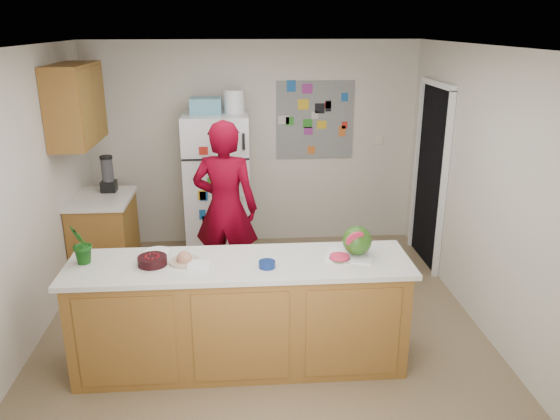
{
  "coord_description": "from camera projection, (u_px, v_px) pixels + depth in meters",
  "views": [
    {
      "loc": [
        -0.17,
        -4.39,
        2.68
      ],
      "look_at": [
        0.17,
        0.2,
        1.1
      ],
      "focal_mm": 35.0,
      "sensor_mm": 36.0,
      "label": 1
    }
  ],
  "objects": [
    {
      "name": "floor",
      "position": [
        263.0,
        331.0,
        5.03
      ],
      "size": [
        4.0,
        4.5,
        0.02
      ],
      "primitive_type": "cube",
      "color": "brown",
      "rests_on": "ground"
    },
    {
      "name": "wall_back",
      "position": [
        254.0,
        145.0,
        6.75
      ],
      "size": [
        4.0,
        0.02,
        2.5
      ],
      "primitive_type": "cube",
      "color": "beige",
      "rests_on": "ground"
    },
    {
      "name": "wall_left",
      "position": [
        18.0,
        207.0,
        4.47
      ],
      "size": [
        0.02,
        4.5,
        2.5
      ],
      "primitive_type": "cube",
      "color": "beige",
      "rests_on": "ground"
    },
    {
      "name": "wall_right",
      "position": [
        492.0,
        196.0,
        4.76
      ],
      "size": [
        0.02,
        4.5,
        2.5
      ],
      "primitive_type": "cube",
      "color": "beige",
      "rests_on": "ground"
    },
    {
      "name": "ceiling",
      "position": [
        260.0,
        46.0,
        4.21
      ],
      "size": [
        4.0,
        4.5,
        0.02
      ],
      "primitive_type": "cube",
      "color": "white",
      "rests_on": "wall_back"
    },
    {
      "name": "doorway",
      "position": [
        431.0,
        177.0,
        6.2
      ],
      "size": [
        0.03,
        0.85,
        2.04
      ],
      "primitive_type": "cube",
      "color": "black",
      "rests_on": "ground"
    },
    {
      "name": "peninsula_base",
      "position": [
        241.0,
        316.0,
        4.39
      ],
      "size": [
        2.6,
        0.62,
        0.88
      ],
      "primitive_type": "cube",
      "color": "brown",
      "rests_on": "floor"
    },
    {
      "name": "peninsula_top",
      "position": [
        240.0,
        264.0,
        4.24
      ],
      "size": [
        2.68,
        0.7,
        0.04
      ],
      "primitive_type": "cube",
      "color": "silver",
      "rests_on": "peninsula_base"
    },
    {
      "name": "side_counter_base",
      "position": [
        105.0,
        237.0,
        6.04
      ],
      "size": [
        0.6,
        0.8,
        0.86
      ],
      "primitive_type": "cube",
      "color": "brown",
      "rests_on": "floor"
    },
    {
      "name": "side_counter_top",
      "position": [
        101.0,
        199.0,
        5.89
      ],
      "size": [
        0.64,
        0.84,
        0.04
      ],
      "primitive_type": "cube",
      "color": "silver",
      "rests_on": "side_counter_base"
    },
    {
      "name": "upper_cabinets",
      "position": [
        76.0,
        104.0,
        5.5
      ],
      "size": [
        0.35,
        1.0,
        0.8
      ],
      "primitive_type": "cube",
      "color": "brown",
      "rests_on": "wall_left"
    },
    {
      "name": "refrigerator",
      "position": [
        218.0,
        185.0,
        6.49
      ],
      "size": [
        0.75,
        0.7,
        1.7
      ],
      "primitive_type": "cube",
      "color": "silver",
      "rests_on": "floor"
    },
    {
      "name": "fridge_top_bin",
      "position": [
        206.0,
        106.0,
        6.17
      ],
      "size": [
        0.35,
        0.28,
        0.18
      ],
      "primitive_type": "cube",
      "color": "#5999B2",
      "rests_on": "refrigerator"
    },
    {
      "name": "photo_collage",
      "position": [
        315.0,
        120.0,
        6.68
      ],
      "size": [
        0.95,
        0.01,
        0.95
      ],
      "primitive_type": "cube",
      "color": "slate",
      "rests_on": "wall_back"
    },
    {
      "name": "person",
      "position": [
        226.0,
        209.0,
        5.51
      ],
      "size": [
        0.73,
        0.55,
        1.81
      ],
      "primitive_type": "imported",
      "rotation": [
        0.0,
        0.0,
        2.94
      ],
      "color": "#650112",
      "rests_on": "floor"
    },
    {
      "name": "blender_appliance",
      "position": [
        108.0,
        175.0,
        6.02
      ],
      "size": [
        0.13,
        0.13,
        0.38
      ],
      "primitive_type": "cylinder",
      "color": "black",
      "rests_on": "side_counter_top"
    },
    {
      "name": "cutting_board",
      "position": [
        349.0,
        256.0,
        4.33
      ],
      "size": [
        0.42,
        0.36,
        0.01
      ],
      "primitive_type": "cube",
      "rotation": [
        0.0,
        0.0,
        -0.29
      ],
      "color": "white",
      "rests_on": "peninsula_top"
    },
    {
      "name": "watermelon",
      "position": [
        357.0,
        240.0,
        4.32
      ],
      "size": [
        0.23,
        0.23,
        0.23
      ],
      "primitive_type": "sphere",
      "color": "#205314",
      "rests_on": "cutting_board"
    },
    {
      "name": "watermelon_slice",
      "position": [
        340.0,
        257.0,
        4.27
      ],
      "size": [
        0.15,
        0.15,
        0.02
      ],
      "primitive_type": "cylinder",
      "color": "red",
      "rests_on": "cutting_board"
    },
    {
      "name": "cherry_bowl",
      "position": [
        152.0,
        261.0,
        4.17
      ],
      "size": [
        0.27,
        0.27,
        0.07
      ],
      "primitive_type": "cylinder",
      "rotation": [
        0.0,
        0.0,
        0.28
      ],
      "color": "black",
      "rests_on": "peninsula_top"
    },
    {
      "name": "white_bowl",
      "position": [
        157.0,
        254.0,
        4.3
      ],
      "size": [
        0.23,
        0.23,
        0.06
      ],
      "primitive_type": "cylinder",
      "rotation": [
        0.0,
        0.0,
        0.15
      ],
      "color": "silver",
      "rests_on": "peninsula_top"
    },
    {
      "name": "cobalt_bowl",
      "position": [
        267.0,
        264.0,
        4.14
      ],
      "size": [
        0.17,
        0.17,
        0.05
      ],
      "primitive_type": "cylinder",
      "rotation": [
        0.0,
        0.0,
        0.38
      ],
      "color": "navy",
      "rests_on": "peninsula_top"
    },
    {
      "name": "plate",
      "position": [
        184.0,
        261.0,
        4.23
      ],
      "size": [
        0.29,
        0.29,
        0.02
      ],
      "primitive_type": "cylinder",
      "rotation": [
        0.0,
        0.0,
        0.25
      ],
      "color": "beige",
      "rests_on": "peninsula_top"
    },
    {
      "name": "paper_towel",
      "position": [
        199.0,
        265.0,
        4.16
      ],
      "size": [
        0.19,
        0.17,
        0.02
      ],
      "primitive_type": "cube",
      "rotation": [
        0.0,
        0.0,
        -0.09
      ],
      "color": "silver",
      "rests_on": "peninsula_top"
    },
    {
      "name": "keys",
      "position": [
        351.0,
        262.0,
        4.22
      ],
      "size": [
        0.09,
        0.05,
        0.01
      ],
      "primitive_type": "cube",
      "rotation": [
        0.0,
        0.0,
        -0.14
      ],
      "color": "gray",
      "rests_on": "peninsula_top"
    },
    {
      "name": "potted_plant",
      "position": [
        81.0,
        244.0,
        4.15
      ],
      "size": [
        0.15,
        0.19,
        0.33
      ],
      "primitive_type": "imported",
      "rotation": [
        0.0,
        0.0,
        4.66
      ],
      "color": "#123D11",
      "rests_on": "peninsula_top"
    }
  ]
}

